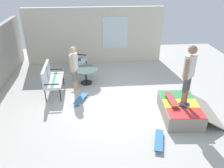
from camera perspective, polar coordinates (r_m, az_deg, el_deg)
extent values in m
cube|color=beige|center=(7.25, 0.56, -5.55)|extent=(12.00, 12.00, 0.10)
cube|color=beige|center=(10.22, -4.41, 12.08)|extent=(0.20, 6.00, 2.43)
cube|color=silver|center=(10.13, 0.80, 12.80)|extent=(0.03, 1.10, 1.40)
cube|color=gray|center=(6.88, 16.69, -6.23)|extent=(1.61, 1.12, 0.43)
cube|color=red|center=(6.36, 18.20, -7.08)|extent=(0.57, 1.00, 0.01)
cube|color=yellow|center=(6.76, 16.94, -4.65)|extent=(0.57, 1.00, 0.01)
cube|color=#338C4C|center=(7.18, 15.84, -2.51)|extent=(0.57, 1.00, 0.01)
cylinder|color=#B2B2B7|center=(6.65, 12.96, -4.99)|extent=(1.47, 0.17, 0.05)
cube|color=gray|center=(7.16, 22.64, -6.11)|extent=(1.54, 0.73, 0.37)
cylinder|color=black|center=(7.48, -12.90, -2.80)|extent=(0.04, 0.04, 0.44)
cylinder|color=black|center=(8.51, -12.17, 1.13)|extent=(0.04, 0.04, 0.44)
cylinder|color=black|center=(7.56, -16.43, -2.94)|extent=(0.04, 0.04, 0.44)
cylinder|color=black|center=(8.58, -15.29, 0.97)|extent=(0.04, 0.04, 0.44)
cube|color=silver|center=(7.91, -14.39, 0.88)|extent=(1.26, 0.57, 0.08)
cube|color=#338C66|center=(7.89, -14.42, 1.15)|extent=(1.21, 0.12, 0.00)
cube|color=silver|center=(7.83, -16.33, 2.69)|extent=(1.25, 0.10, 0.50)
cube|color=#338C66|center=(7.83, -16.33, 2.69)|extent=(0.10, 0.09, 0.46)
cube|color=black|center=(7.30, -15.08, -0.10)|extent=(0.05, 0.47, 0.04)
cube|color=black|center=(8.39, -14.03, 3.68)|extent=(0.05, 0.47, 0.04)
cylinder|color=black|center=(9.21, -7.67, 3.60)|extent=(0.04, 0.04, 0.44)
cylinder|color=black|center=(9.67, -6.46, 4.84)|extent=(0.04, 0.04, 0.44)
cylinder|color=black|center=(9.39, -10.33, 3.87)|extent=(0.04, 0.04, 0.44)
cylinder|color=black|center=(9.84, -9.02, 5.09)|extent=(0.04, 0.04, 0.44)
cube|color=silver|center=(9.43, -8.48, 5.82)|extent=(0.77, 0.73, 0.08)
cube|color=#338C66|center=(9.41, -8.49, 6.06)|extent=(0.58, 0.30, 0.00)
cube|color=silver|center=(9.42, -9.92, 7.58)|extent=(0.61, 0.29, 0.50)
cube|color=#338C66|center=(9.42, -9.92, 7.58)|extent=(0.12, 0.11, 0.46)
cube|color=black|center=(9.13, -9.26, 6.11)|extent=(0.20, 0.45, 0.04)
cube|color=black|center=(9.62, -7.86, 7.33)|extent=(0.20, 0.45, 0.04)
cylinder|color=black|center=(8.48, -6.59, 1.92)|extent=(0.06, 0.06, 0.55)
cylinder|color=black|center=(8.60, -6.50, 0.36)|extent=(0.44, 0.44, 0.03)
cylinder|color=#4C6660|center=(8.37, -6.69, 3.69)|extent=(0.90, 0.90, 0.02)
cube|color=silver|center=(8.01, -9.26, -1.89)|extent=(0.17, 0.26, 0.05)
cylinder|color=tan|center=(7.91, -9.38, -0.53)|extent=(0.10, 0.10, 0.38)
cylinder|color=slate|center=(7.74, -9.59, 1.98)|extent=(0.13, 0.13, 0.38)
cube|color=silver|center=(8.15, -8.87, -1.32)|extent=(0.17, 0.26, 0.05)
cylinder|color=tan|center=(8.05, -8.98, 0.03)|extent=(0.10, 0.10, 0.38)
cylinder|color=slate|center=(7.88, -9.17, 2.50)|extent=(0.13, 0.13, 0.38)
cube|color=silver|center=(7.63, -9.65, 5.47)|extent=(0.36, 0.26, 0.57)
sphere|color=tan|center=(7.48, -9.90, 8.46)|extent=(0.22, 0.22, 0.22)
cylinder|color=tan|center=(7.46, -10.15, 4.76)|extent=(0.08, 0.08, 0.54)
cylinder|color=tan|center=(7.81, -9.14, 5.87)|extent=(0.08, 0.08, 0.54)
cube|color=navy|center=(6.74, 17.90, -4.63)|extent=(0.25, 0.24, 0.05)
cylinder|color=#9E7051|center=(6.62, 18.18, -2.93)|extent=(0.10, 0.10, 0.41)
cylinder|color=#4C4C51|center=(6.44, 18.71, 0.25)|extent=(0.13, 0.13, 0.41)
cube|color=navy|center=(6.60, 17.22, -5.21)|extent=(0.25, 0.24, 0.05)
cylinder|color=#9E7051|center=(6.49, 17.50, -3.49)|extent=(0.10, 0.10, 0.41)
cylinder|color=#4C4C51|center=(6.30, 18.01, -0.26)|extent=(0.13, 0.13, 0.41)
cube|color=silver|center=(6.16, 19.05, 4.22)|extent=(0.35, 0.36, 0.61)
sphere|color=#9E7051|center=(6.01, 19.70, 8.16)|extent=(0.23, 0.23, 0.23)
cylinder|color=#9E7051|center=(6.34, 19.83, 4.54)|extent=(0.08, 0.08, 0.58)
cylinder|color=#9E7051|center=(6.00, 18.18, 3.52)|extent=(0.08, 0.08, 0.58)
cube|color=#3372B2|center=(7.46, -7.83, -3.53)|extent=(0.82, 0.49, 0.02)
cylinder|color=silver|center=(7.68, -6.39, -3.03)|extent=(0.06, 0.05, 0.06)
cylinder|color=silver|center=(7.74, -7.47, -2.84)|extent=(0.06, 0.05, 0.06)
cylinder|color=silver|center=(7.25, -8.14, -5.15)|extent=(0.06, 0.05, 0.06)
cylinder|color=silver|center=(7.31, -9.28, -4.93)|extent=(0.06, 0.05, 0.06)
cube|color=#3372B2|center=(5.87, 11.78, -13.63)|extent=(0.82, 0.44, 0.02)
cylinder|color=#333333|center=(6.13, 12.59, -12.48)|extent=(0.06, 0.05, 0.06)
cylinder|color=#333333|center=(6.12, 11.06, -12.33)|extent=(0.06, 0.05, 0.06)
cylinder|color=#333333|center=(5.70, 12.43, -16.02)|extent=(0.06, 0.05, 0.06)
cylinder|color=#333333|center=(5.70, 10.77, -15.87)|extent=(0.06, 0.05, 0.06)
cube|color=#B23838|center=(6.70, 14.78, -3.67)|extent=(0.80, 0.20, 0.01)
cylinder|color=silver|center=(6.98, 14.63, -2.92)|extent=(0.06, 0.03, 0.06)
cylinder|color=silver|center=(6.93, 13.37, -2.99)|extent=(0.06, 0.03, 0.06)
cylinder|color=silver|center=(6.54, 16.13, -5.37)|extent=(0.06, 0.03, 0.06)
cylinder|color=silver|center=(6.48, 14.81, -5.47)|extent=(0.06, 0.03, 0.06)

